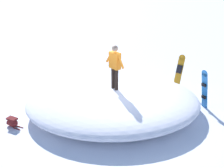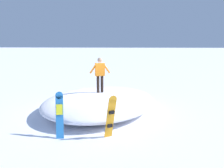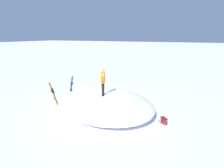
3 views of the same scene
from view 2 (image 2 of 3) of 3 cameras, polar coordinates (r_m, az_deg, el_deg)
The scene contains 6 objects.
ground at distance 11.89m, azimuth -5.85°, elevation -6.67°, with size 240.00×240.00×0.00m, color white.
snow_mound at distance 11.92m, azimuth -2.91°, elevation -4.20°, with size 6.66×5.29×0.96m, color white.
snowboarder_standing at distance 11.57m, azimuth -2.92°, elevation 2.75°, with size 1.01×0.38×1.71m.
snowboard_primary_upright at distance 8.80m, azimuth -12.51°, elevation -7.12°, with size 0.33×0.38×1.67m.
snowboard_secondary_upright at distance 8.41m, azimuth -0.32°, elevation -7.77°, with size 0.49×0.54×1.64m.
backpack_near at distance 15.60m, azimuth -0.30°, elevation -1.83°, with size 0.61×0.58×0.36m.
Camera 2 is at (1.95, -11.21, 3.45)m, focal length 37.97 mm.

